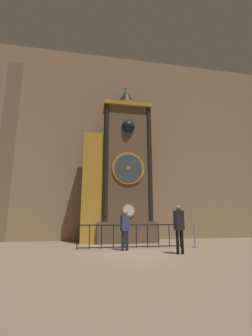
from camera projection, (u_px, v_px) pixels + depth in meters
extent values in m
plane|color=#847056|center=(138.00, 254.00, 8.17)|extent=(28.00, 28.00, 0.00)
cube|color=#997A5B|center=(118.00, 142.00, 14.56)|extent=(24.00, 0.30, 12.19)
cube|color=#7D644B|center=(7.00, 144.00, 13.18)|extent=(0.90, 0.12, 10.97)
cube|color=brown|center=(126.00, 232.00, 12.13)|extent=(3.19, 1.61, 1.09)
cube|color=brown|center=(126.00, 162.00, 12.96)|extent=(2.55, 1.40, 6.70)
cube|color=gold|center=(126.00, 109.00, 13.54)|extent=(2.76, 1.54, 0.20)
cylinder|color=gold|center=(129.00, 211.00, 11.66)|extent=(0.68, 0.05, 0.68)
cylinder|color=silver|center=(129.00, 211.00, 11.63)|extent=(0.56, 0.03, 0.56)
cylinder|color=gold|center=(128.00, 168.00, 12.14)|extent=(1.77, 0.07, 1.77)
cylinder|color=#3D424C|center=(129.00, 168.00, 12.10)|extent=(1.52, 0.04, 1.52)
cylinder|color=gold|center=(129.00, 168.00, 12.08)|extent=(0.21, 0.03, 0.21)
cube|color=#3A2D21|center=(127.00, 130.00, 13.15)|extent=(0.94, 0.42, 0.94)
sphere|color=black|center=(128.00, 127.00, 12.74)|extent=(0.75, 0.75, 0.75)
cylinder|color=black|center=(106.00, 158.00, 12.16)|extent=(0.32, 0.32, 6.70)
cylinder|color=black|center=(149.00, 160.00, 12.59)|extent=(0.32, 0.32, 6.70)
cylinder|color=gold|center=(126.00, 106.00, 13.70)|extent=(1.07, 1.07, 0.30)
cone|color=black|center=(126.00, 97.00, 13.83)|extent=(1.02, 1.02, 0.96)
sphere|color=gold|center=(126.00, 88.00, 13.96)|extent=(0.20, 0.20, 0.20)
cube|color=maroon|center=(92.00, 187.00, 12.36)|extent=(1.09, 1.19, 5.88)
cube|color=gold|center=(93.00, 185.00, 11.77)|extent=(1.14, 0.06, 5.88)
cylinder|color=black|center=(77.00, 237.00, 9.43)|extent=(0.04, 0.04, 1.01)
cylinder|color=black|center=(89.00, 237.00, 9.52)|extent=(0.04, 0.04, 1.01)
cylinder|color=black|center=(101.00, 237.00, 9.61)|extent=(0.04, 0.04, 1.01)
cylinder|color=black|center=(113.00, 236.00, 9.70)|extent=(0.04, 0.04, 1.01)
cylinder|color=black|center=(125.00, 236.00, 9.78)|extent=(0.04, 0.04, 1.01)
cylinder|color=black|center=(136.00, 236.00, 9.87)|extent=(0.04, 0.04, 1.01)
cylinder|color=black|center=(147.00, 236.00, 9.96)|extent=(0.04, 0.04, 1.01)
cylinder|color=black|center=(158.00, 236.00, 10.05)|extent=(0.04, 0.04, 1.01)
cylinder|color=black|center=(169.00, 236.00, 10.14)|extent=(0.04, 0.04, 1.01)
cylinder|color=black|center=(180.00, 235.00, 10.23)|extent=(0.04, 0.04, 1.01)
cylinder|color=black|center=(131.00, 225.00, 9.93)|extent=(4.59, 0.05, 0.05)
cylinder|color=black|center=(131.00, 247.00, 9.74)|extent=(4.59, 0.04, 0.04)
cylinder|color=#1B213A|center=(123.00, 241.00, 9.07)|extent=(0.11, 0.11, 0.77)
cylinder|color=#1B213A|center=(127.00, 241.00, 9.11)|extent=(0.11, 0.11, 0.77)
cube|color=navy|center=(125.00, 223.00, 9.24)|extent=(0.39, 0.31, 0.63)
sphere|color=#8C664C|center=(125.00, 213.00, 9.33)|extent=(0.23, 0.23, 0.23)
cylinder|color=black|center=(178.00, 242.00, 8.24)|extent=(0.11, 0.11, 0.84)
cylinder|color=black|center=(182.00, 242.00, 8.27)|extent=(0.11, 0.11, 0.84)
cube|color=black|center=(179.00, 220.00, 8.42)|extent=(0.38, 0.29, 0.73)
sphere|color=#8C664C|center=(178.00, 208.00, 8.52)|extent=(0.21, 0.21, 0.21)
cylinder|color=gray|center=(195.00, 247.00, 10.01)|extent=(0.28, 0.28, 0.04)
cylinder|color=gray|center=(194.00, 236.00, 10.11)|extent=(0.06, 0.06, 0.98)
sphere|color=gray|center=(194.00, 224.00, 10.22)|extent=(0.09, 0.09, 0.09)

